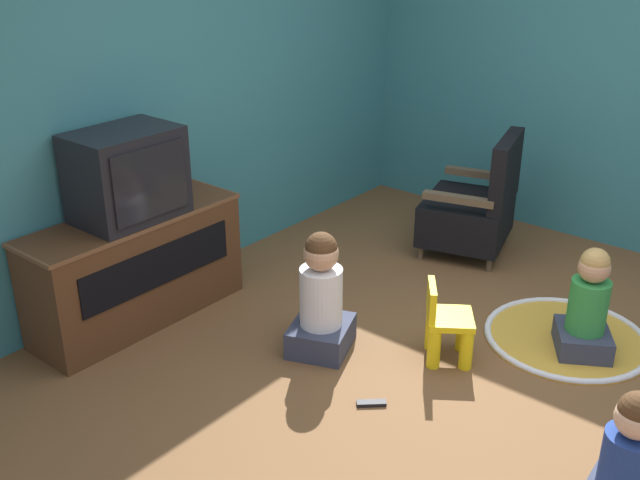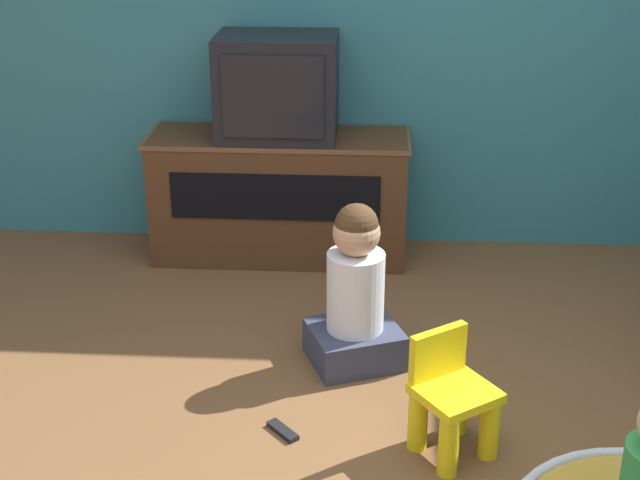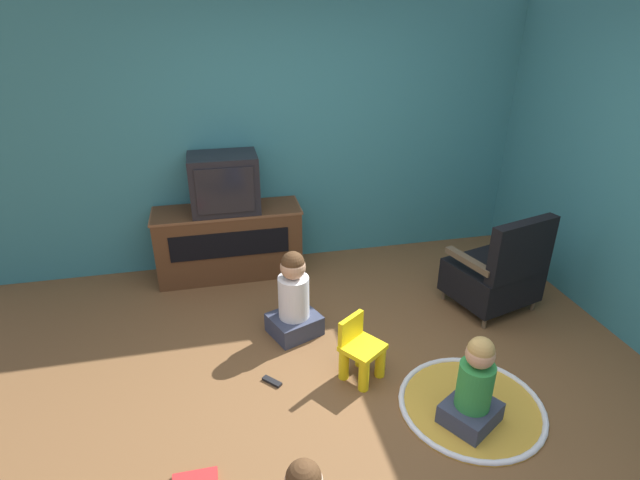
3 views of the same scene
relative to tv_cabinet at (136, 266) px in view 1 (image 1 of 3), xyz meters
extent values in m
plane|color=brown|center=(0.68, -1.99, -0.35)|extent=(30.00, 30.00, 0.00)
cube|color=teal|center=(0.36, 0.30, 0.91)|extent=(5.35, 0.12, 2.51)
cube|color=#4C2D19|center=(0.00, 0.00, -0.01)|extent=(1.33, 0.44, 0.67)
cube|color=brown|center=(0.00, 0.00, 0.31)|extent=(1.35, 0.45, 0.02)
cube|color=black|center=(0.00, -0.22, 0.07)|extent=(1.06, 0.01, 0.24)
cube|color=black|center=(0.00, 0.00, 0.58)|extent=(0.60, 0.42, 0.52)
cube|color=black|center=(0.00, -0.22, 0.58)|extent=(0.49, 0.02, 0.40)
cylinder|color=brown|center=(2.35, -0.73, -0.30)|extent=(0.04, 0.04, 0.10)
cylinder|color=brown|center=(1.81, -0.88, -0.30)|extent=(0.04, 0.04, 0.10)
cylinder|color=brown|center=(2.48, -1.20, -0.30)|extent=(0.04, 0.04, 0.10)
cylinder|color=brown|center=(1.94, -1.35, -0.30)|extent=(0.04, 0.04, 0.10)
cube|color=black|center=(2.14, -1.04, -0.10)|extent=(0.78, 0.73, 0.30)
cube|color=black|center=(2.21, -1.28, 0.29)|extent=(0.63, 0.26, 0.48)
cube|color=brown|center=(2.42, -0.96, 0.15)|extent=(0.20, 0.49, 0.05)
cube|color=brown|center=(1.86, -1.12, 0.15)|extent=(0.20, 0.49, 0.05)
cylinder|color=yellow|center=(0.78, -1.82, -0.21)|extent=(0.07, 0.07, 0.27)
cylinder|color=yellow|center=(0.93, -1.71, -0.21)|extent=(0.07, 0.07, 0.27)
cylinder|color=yellow|center=(0.67, -1.68, -0.21)|extent=(0.07, 0.07, 0.27)
cylinder|color=yellow|center=(0.83, -1.57, -0.21)|extent=(0.07, 0.07, 0.27)
cube|color=yellow|center=(0.80, -1.69, -0.10)|extent=(0.36, 0.35, 0.04)
cube|color=yellow|center=(0.74, -1.61, 0.01)|extent=(0.21, 0.16, 0.19)
cylinder|color=gold|center=(1.42, -2.13, -0.34)|extent=(0.94, 0.94, 0.01)
torus|color=silver|center=(1.42, -2.13, -0.34)|extent=(0.95, 0.95, 0.04)
cube|color=#33384C|center=(0.43, -1.08, -0.27)|extent=(0.46, 0.43, 0.16)
cylinder|color=silver|center=(0.43, -1.08, -0.01)|extent=(0.24, 0.24, 0.34)
sphere|color=tan|center=(0.43, -1.08, 0.25)|extent=(0.19, 0.19, 0.19)
sphere|color=#472D19|center=(0.43, -1.08, 0.28)|extent=(0.18, 0.18, 0.18)
cylinder|color=navy|center=(0.17, -2.86, -0.05)|extent=(0.21, 0.21, 0.30)
sphere|color=#D8AD8C|center=(0.17, -2.86, 0.18)|extent=(0.17, 0.17, 0.17)
sphere|color=#472D19|center=(0.17, -2.86, 0.21)|extent=(0.16, 0.16, 0.16)
cube|color=#33384C|center=(1.34, -2.25, -0.28)|extent=(0.43, 0.41, 0.14)
cylinder|color=#2D8C3F|center=(1.34, -2.25, -0.05)|extent=(0.22, 0.22, 0.31)
sphere|color=tan|center=(1.34, -2.25, 0.19)|extent=(0.17, 0.17, 0.17)
sphere|color=tan|center=(1.34, -2.25, 0.22)|extent=(0.16, 0.16, 0.16)
cube|color=black|center=(0.17, -1.62, -0.34)|extent=(0.13, 0.14, 0.02)
camera|label=1|loc=(-2.41, -3.40, 1.97)|focal=42.00mm
camera|label=2|loc=(0.49, -4.39, 1.66)|focal=50.00mm
camera|label=3|loc=(-0.09, -4.32, 2.05)|focal=28.00mm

